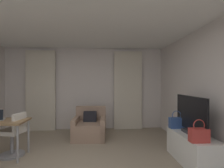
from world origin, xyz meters
TOP-DOWN VIEW (x-y plane):
  - wall_window at (0.00, 3.03)m, footprint 5.12×0.06m
  - ceiling at (0.00, 0.00)m, footprint 5.12×6.12m
  - curtain_left_panel at (-1.38, 2.90)m, footprint 0.90×0.06m
  - curtain_right_panel at (1.38, 2.90)m, footprint 0.90×0.06m
  - armchair at (0.20, 2.06)m, footprint 0.89×0.89m
  - desk_chair at (-1.28, 1.01)m, footprint 0.48×0.48m
  - tv_console at (2.19, 0.47)m, footprint 0.49×1.21m
  - tv_flatscreen at (2.19, 0.51)m, footprint 0.20×1.06m
  - handbag_primary at (2.09, 0.90)m, footprint 0.30×0.14m
  - handbag_secondary at (2.07, 0.04)m, footprint 0.30×0.14m

SIDE VIEW (x-z plane):
  - tv_console at x=2.19m, z-range 0.00..0.54m
  - armchair at x=0.20m, z-range -0.13..0.69m
  - desk_chair at x=-1.28m, z-range -0.05..0.83m
  - handbag_primary at x=2.09m, z-range 0.48..0.84m
  - handbag_secondary at x=2.07m, z-range 0.48..0.84m
  - tv_flatscreen at x=2.19m, z-range 0.52..1.23m
  - curtain_left_panel at x=-1.38m, z-range 0.00..2.50m
  - curtain_right_panel at x=1.38m, z-range 0.00..2.50m
  - wall_window at x=0.00m, z-range 0.00..2.60m
  - ceiling at x=0.00m, z-range 2.60..2.66m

